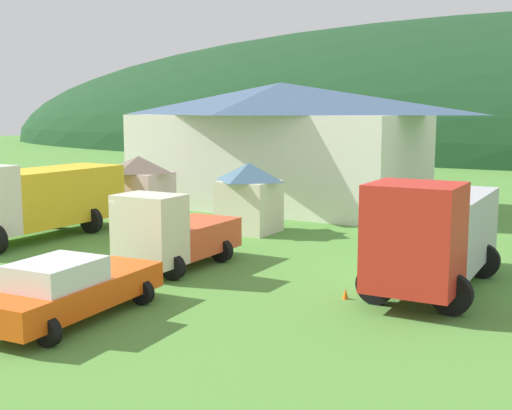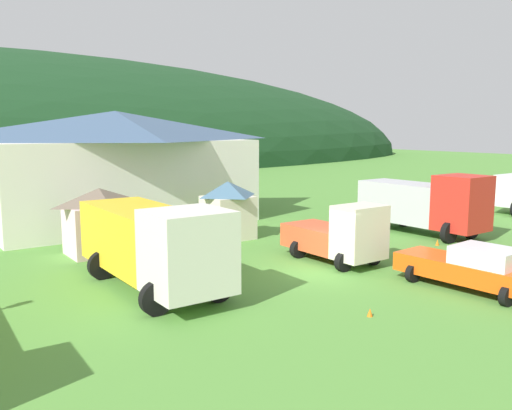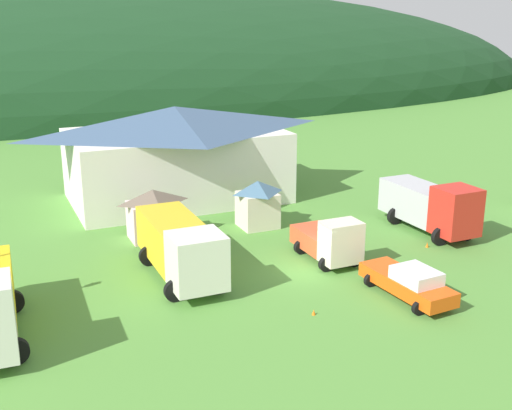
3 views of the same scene
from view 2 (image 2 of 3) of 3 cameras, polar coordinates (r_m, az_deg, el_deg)
The scene contains 10 objects.
ground_plane at distance 21.97m, azimuth 6.37°, elevation -7.23°, with size 200.00×200.00×0.00m, color #518C38.
depot_building at distance 34.13m, azimuth -14.62°, elevation 4.12°, with size 16.21×9.93×6.85m.
play_shed_cream at distance 28.22m, azimuth -3.02°, elevation -0.45°, with size 2.48×2.35×3.06m.
play_shed_pink at distance 25.84m, azimuth -16.30°, elevation -1.55°, with size 3.18×2.36×3.09m.
heavy_rig_striped at distance 19.72m, azimuth -10.90°, elevation -3.85°, with size 3.39×8.18×3.24m.
light_truck_cream at distance 23.47m, azimuth 8.96°, elevation -3.17°, with size 2.60×4.74×2.66m.
crane_truck_red at distance 30.76m, azimuth 17.70°, elevation 0.26°, with size 3.23×7.28×3.41m.
service_pickup_orange at distance 20.95m, azimuth 22.13°, elevation -6.23°, with size 2.50×5.41×1.66m.
traffic_cone_near_pickup at distance 28.30m, azimuth 18.79°, elevation -4.10°, with size 0.36×0.36×0.61m, color orange.
traffic_cone_mid_row at distance 17.42m, azimuth 12.06°, elevation -11.55°, with size 0.36×0.36×0.52m, color orange.
Camera 2 is at (-14.18, -15.72, 5.86)m, focal length 37.46 mm.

